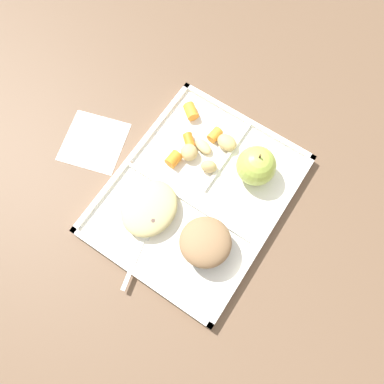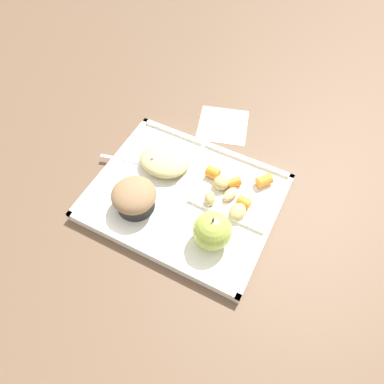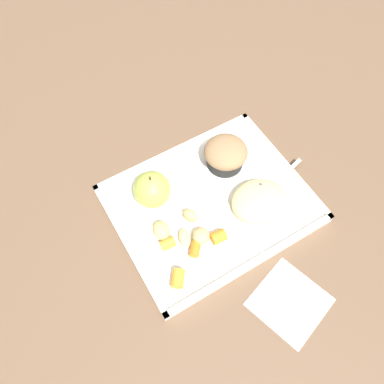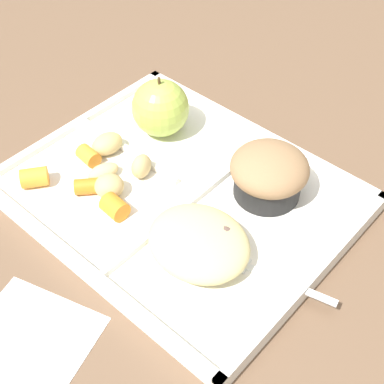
{
  "view_description": "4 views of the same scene",
  "coord_description": "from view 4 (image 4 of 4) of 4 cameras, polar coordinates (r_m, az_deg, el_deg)",
  "views": [
    {
      "loc": [
        0.2,
        0.12,
        0.68
      ],
      "look_at": [
        0.01,
        -0.0,
        0.06
      ],
      "focal_mm": 35.73,
      "sensor_mm": 36.0,
      "label": 1
    },
    {
      "loc": [
        -0.2,
        0.36,
        0.63
      ],
      "look_at": [
        -0.02,
        0.01,
        0.05
      ],
      "focal_mm": 33.77,
      "sensor_mm": 36.0,
      "label": 2
    },
    {
      "loc": [
        -0.22,
        -0.29,
        0.69
      ],
      "look_at": [
        -0.03,
        0.03,
        0.04
      ],
      "focal_mm": 36.6,
      "sensor_mm": 36.0,
      "label": 3
    },
    {
      "loc": [
        0.3,
        -0.31,
        0.47
      ],
      "look_at": [
        0.03,
        -0.01,
        0.04
      ],
      "focal_mm": 50.98,
      "sensor_mm": 36.0,
      "label": 4
    }
  ],
  "objects": [
    {
      "name": "green_apple",
      "position": [
        0.68,
        -3.32,
        8.78
      ],
      "size": [
        0.07,
        0.07,
        0.08
      ],
      "color": "#A8C14C",
      "rests_on": "lunch_tray"
    },
    {
      "name": "potato_chunk_browned",
      "position": [
        0.65,
        -9.26,
        2.11
      ],
      "size": [
        0.03,
        0.04,
        0.02
      ],
      "primitive_type": "ellipsoid",
      "rotation": [
        0.0,
        0.0,
        4.47
      ],
      "color": "tan",
      "rests_on": "lunch_tray"
    },
    {
      "name": "potato_chunk_wedge",
      "position": [
        0.68,
        -8.86,
        5.02
      ],
      "size": [
        0.03,
        0.04,
        0.02
      ],
      "primitive_type": "ellipsoid",
      "rotation": [
        0.0,
        0.0,
        4.6
      ],
      "color": "tan",
      "rests_on": "lunch_tray"
    },
    {
      "name": "lunch_tray",
      "position": [
        0.63,
        -1.32,
        -0.37
      ],
      "size": [
        0.37,
        0.3,
        0.02
      ],
      "color": "white",
      "rests_on": "ground"
    },
    {
      "name": "potato_chunk_small",
      "position": [
        0.62,
        -8.65,
        0.62
      ],
      "size": [
        0.05,
        0.05,
        0.03
      ],
      "primitive_type": "ellipsoid",
      "rotation": [
        0.0,
        0.0,
        0.95
      ],
      "color": "tan",
      "rests_on": "lunch_tray"
    },
    {
      "name": "potato_chunk_large",
      "position": [
        0.64,
        -5.33,
        2.7
      ],
      "size": [
        0.03,
        0.04,
        0.03
      ],
      "primitive_type": "ellipsoid",
      "rotation": [
        0.0,
        0.0,
        1.94
      ],
      "color": "tan",
      "rests_on": "lunch_tray"
    },
    {
      "name": "meatball_back",
      "position": [
        0.56,
        3.16,
        -5.05
      ],
      "size": [
        0.04,
        0.04,
        0.04
      ],
      "primitive_type": "sphere",
      "color": "brown",
      "rests_on": "lunch_tray"
    },
    {
      "name": "plastic_fork",
      "position": [
        0.56,
        6.53,
        -8.07
      ],
      "size": [
        0.15,
        0.05,
        0.0
      ],
      "color": "white",
      "rests_on": "lunch_tray"
    },
    {
      "name": "ground",
      "position": [
        0.64,
        -1.29,
        -0.88
      ],
      "size": [
        6.0,
        6.0,
        0.0
      ],
      "primitive_type": "plane",
      "color": "brown"
    },
    {
      "name": "paper_napkin",
      "position": [
        0.55,
        -17.01,
        -15.04
      ],
      "size": [
        0.14,
        0.14,
        0.0
      ],
      "primitive_type": "cube",
      "rotation": [
        0.0,
        0.0,
        0.3
      ],
      "color": "white",
      "rests_on": "ground"
    },
    {
      "name": "meatball_side",
      "position": [
        0.56,
        2.82,
        -5.58
      ],
      "size": [
        0.03,
        0.03,
        0.03
      ],
      "primitive_type": "sphere",
      "color": "#755B4C",
      "rests_on": "lunch_tray"
    },
    {
      "name": "carrot_slice_diagonal",
      "position": [
        0.65,
        -16.16,
        1.48
      ],
      "size": [
        0.04,
        0.04,
        0.02
      ],
      "primitive_type": "cylinder",
      "rotation": [
        0.0,
        1.57,
        4.07
      ],
      "color": "orange",
      "rests_on": "lunch_tray"
    },
    {
      "name": "carrot_slice_back",
      "position": [
        0.63,
        -10.93,
        0.58
      ],
      "size": [
        0.03,
        0.03,
        0.02
      ],
      "primitive_type": "cylinder",
      "rotation": [
        0.0,
        1.57,
        3.98
      ],
      "color": "orange",
      "rests_on": "lunch_tray"
    },
    {
      "name": "carrot_slice_edge",
      "position": [
        0.67,
        -10.77,
        3.73
      ],
      "size": [
        0.03,
        0.02,
        0.02
      ],
      "primitive_type": "cylinder",
      "rotation": [
        0.0,
        1.57,
        6.19
      ],
      "color": "orange",
      "rests_on": "lunch_tray"
    },
    {
      "name": "bran_muffin",
      "position": [
        0.61,
        8.04,
        1.94
      ],
      "size": [
        0.09,
        0.09,
        0.06
      ],
      "color": "black",
      "rests_on": "lunch_tray"
    },
    {
      "name": "carrot_slice_near_corner",
      "position": [
        0.6,
        -8.09,
        -1.58
      ],
      "size": [
        0.03,
        0.03,
        0.02
      ],
      "primitive_type": "cylinder",
      "rotation": [
        0.0,
        1.57,
        3.08
      ],
      "color": "orange",
      "rests_on": "lunch_tray"
    },
    {
      "name": "meatball_front",
      "position": [
        0.56,
        0.34,
        -5.72
      ],
      "size": [
        0.03,
        0.03,
        0.03
      ],
      "primitive_type": "sphere",
      "color": "brown",
      "rests_on": "lunch_tray"
    },
    {
      "name": "egg_noodle_pile",
      "position": [
        0.55,
        0.71,
        -5.29
      ],
      "size": [
        0.11,
        0.09,
        0.04
      ],
      "primitive_type": "ellipsoid",
      "color": "#D6C684",
      "rests_on": "lunch_tray"
    }
  ]
}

